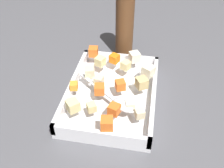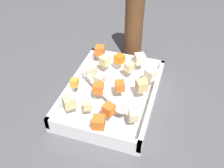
{
  "view_description": "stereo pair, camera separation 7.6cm",
  "coord_description": "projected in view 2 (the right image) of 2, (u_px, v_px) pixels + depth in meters",
  "views": [
    {
      "loc": [
        -0.58,
        -0.11,
        0.56
      ],
      "look_at": [
        -0.01,
        -0.01,
        0.06
      ],
      "focal_mm": 41.37,
      "sensor_mm": 36.0,
      "label": 1
    },
    {
      "loc": [
        -0.56,
        -0.18,
        0.56
      ],
      "look_at": [
        -0.01,
        -0.01,
        0.06
      ],
      "focal_mm": 41.37,
      "sensor_mm": 36.0,
      "label": 2
    }
  ],
  "objects": [
    {
      "name": "carrot_chunk_near_spoon",
      "position": [
        99.0,
        122.0,
        0.64
      ],
      "size": [
        0.04,
        0.04,
        0.03
      ],
      "primitive_type": "cube",
      "rotation": [
        0.0,
        0.0,
        3.32
      ],
      "color": "orange",
      "rests_on": "baking_dish"
    },
    {
      "name": "parsnip_chunk_near_right",
      "position": [
        140.0,
        59.0,
        0.85
      ],
      "size": [
        0.04,
        0.04,
        0.03
      ],
      "primitive_type": "cube",
      "rotation": [
        0.0,
        0.0,
        3.65
      ],
      "color": "silver",
      "rests_on": "baking_dish"
    },
    {
      "name": "potato_chunk_under_handle",
      "position": [
        129.0,
        66.0,
        0.82
      ],
      "size": [
        0.04,
        0.04,
        0.03
      ],
      "primitive_type": "cube",
      "rotation": [
        0.0,
        0.0,
        4.18
      ],
      "color": "#E0CC89",
      "rests_on": "baking_dish"
    },
    {
      "name": "potato_chunk_heap_top",
      "position": [
        92.0,
        70.0,
        0.81
      ],
      "size": [
        0.04,
        0.04,
        0.03
      ],
      "primitive_type": "cube",
      "rotation": [
        0.0,
        0.0,
        3.45
      ],
      "color": "beige",
      "rests_on": "baking_dish"
    },
    {
      "name": "carrot_chunk_corner_se",
      "position": [
        120.0,
        86.0,
        0.75
      ],
      "size": [
        0.04,
        0.04,
        0.03
      ],
      "primitive_type": "cube",
      "rotation": [
        0.0,
        0.0,
        0.41
      ],
      "color": "orange",
      "rests_on": "baking_dish"
    },
    {
      "name": "potato_chunk_near_left",
      "position": [
        151.0,
        74.0,
        0.79
      ],
      "size": [
        0.05,
        0.05,
        0.03
      ],
      "primitive_type": "cube",
      "rotation": [
        0.0,
        0.0,
        5.74
      ],
      "color": "beige",
      "rests_on": "baking_dish"
    },
    {
      "name": "parsnip_chunk_far_left",
      "position": [
        125.0,
        107.0,
        0.69
      ],
      "size": [
        0.03,
        0.03,
        0.02
      ],
      "primitive_type": "cube",
      "rotation": [
        0.0,
        0.0,
        3.43
      ],
      "color": "beige",
      "rests_on": "baking_dish"
    },
    {
      "name": "potato_chunk_rim_edge",
      "position": [
        134.0,
        116.0,
        0.67
      ],
      "size": [
        0.03,
        0.03,
        0.02
      ],
      "primitive_type": "cube",
      "rotation": [
        0.0,
        0.0,
        1.99
      ],
      "color": "beige",
      "rests_on": "baking_dish"
    },
    {
      "name": "carrot_chunk_back_center",
      "position": [
        100.0,
        50.0,
        0.89
      ],
      "size": [
        0.03,
        0.03,
        0.03
      ],
      "primitive_type": "cube",
      "rotation": [
        0.0,
        0.0,
        4.84
      ],
      "color": "orange",
      "rests_on": "baking_dish"
    },
    {
      "name": "potato_chunk_corner_nw",
      "position": [
        69.0,
        102.0,
        0.7
      ],
      "size": [
        0.04,
        0.04,
        0.03
      ],
      "primitive_type": "cube",
      "rotation": [
        0.0,
        0.0,
        3.89
      ],
      "color": "#E0CC89",
      "rests_on": "baking_dish"
    },
    {
      "name": "carrot_chunk_far_right",
      "position": [
        98.0,
        88.0,
        0.74
      ],
      "size": [
        0.03,
        0.03,
        0.03
      ],
      "primitive_type": "cube",
      "rotation": [
        0.0,
        0.0,
        0.18
      ],
      "color": "orange",
      "rests_on": "baking_dish"
    },
    {
      "name": "carrot_chunk_front_center",
      "position": [
        74.0,
        83.0,
        0.77
      ],
      "size": [
        0.03,
        0.03,
        0.02
      ],
      "primitive_type": "cube",
      "rotation": [
        0.0,
        0.0,
        1.74
      ],
      "color": "orange",
      "rests_on": "baking_dish"
    },
    {
      "name": "carrot_chunk_corner_sw",
      "position": [
        119.0,
        59.0,
        0.86
      ],
      "size": [
        0.04,
        0.04,
        0.03
      ],
      "primitive_type": "cube",
      "rotation": [
        0.0,
        0.0,
        5.88
      ],
      "color": "orange",
      "rests_on": "baking_dish"
    },
    {
      "name": "carrot_chunk_mid_right",
      "position": [
        109.0,
        109.0,
        0.68
      ],
      "size": [
        0.04,
        0.04,
        0.03
      ],
      "primitive_type": "cube",
      "rotation": [
        0.0,
        0.0,
        2.82
      ],
      "color": "orange",
      "rests_on": "baking_dish"
    },
    {
      "name": "potato_chunk_corner_ne",
      "position": [
        105.0,
        61.0,
        0.85
      ],
      "size": [
        0.04,
        0.04,
        0.03
      ],
      "primitive_type": "cube",
      "rotation": [
        0.0,
        0.0,
        4.31
      ],
      "color": "#E0CC89",
      "rests_on": "baking_dish"
    },
    {
      "name": "ground_plane",
      "position": [
        111.0,
        97.0,
        0.81
      ],
      "size": [
        4.0,
        4.0,
        0.0
      ],
      "primitive_type": "plane",
      "color": "#4C4C51"
    },
    {
      "name": "baking_dish",
      "position": [
        112.0,
        95.0,
        0.79
      ],
      "size": [
        0.36,
        0.26,
        0.05
      ],
      "color": "silver",
      "rests_on": "ground_plane"
    },
    {
      "name": "serving_spoon",
      "position": [
        116.0,
        103.0,
        0.71
      ],
      "size": [
        0.16,
        0.19,
        0.02
      ],
      "rotation": [
        0.0,
        0.0,
        0.91
      ],
      "color": "silver",
      "rests_on": "baking_dish"
    },
    {
      "name": "potato_chunk_mid_left",
      "position": [
        100.0,
        78.0,
        0.78
      ],
      "size": [
        0.03,
        0.03,
        0.02
      ],
      "primitive_type": "cube",
      "rotation": [
        0.0,
        0.0,
        2.94
      ],
      "color": "beige",
      "rests_on": "baking_dish"
    },
    {
      "name": "potato_chunk_center",
      "position": [
        142.0,
        85.0,
        0.75
      ],
      "size": [
        0.04,
        0.04,
        0.03
      ],
      "primitive_type": "cube",
      "rotation": [
        0.0,
        0.0,
        0.55
      ],
      "color": "tan",
      "rests_on": "baking_dish"
    },
    {
      "name": "pepper_mill",
      "position": [
        134.0,
        27.0,
        0.91
      ],
      "size": [
        0.06,
        0.06,
        0.26
      ],
      "color": "brown",
      "rests_on": "ground_plane"
    },
    {
      "name": "potato_chunk_heap_side",
      "position": [
        87.0,
        105.0,
        0.7
      ],
      "size": [
        0.03,
        0.03,
        0.02
      ],
      "primitive_type": "cube",
      "rotation": [
        0.0,
        0.0,
        5.25
      ],
      "color": "#E0CC89",
      "rests_on": "baking_dish"
    }
  ]
}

